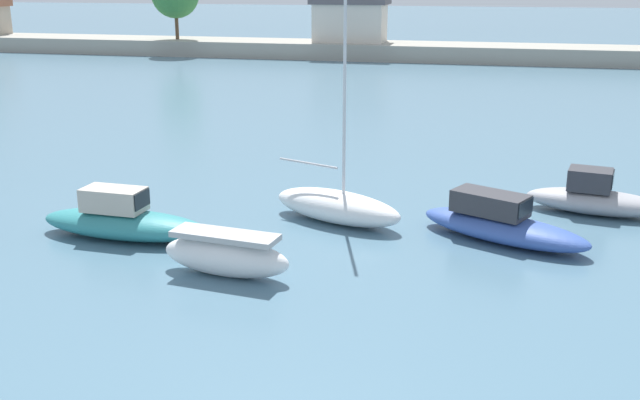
# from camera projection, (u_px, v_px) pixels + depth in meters

# --- Properties ---
(moored_boat_3) EXTENTS (5.63, 2.00, 1.57)m
(moored_boat_3) POSITION_uv_depth(u_px,v_px,m) (123.00, 221.00, 23.11)
(moored_boat_3) COLOR teal
(moored_boat_3) RESTS_ON ground
(moored_boat_4) EXTENTS (3.79, 1.50, 1.22)m
(moored_boat_4) POSITION_uv_depth(u_px,v_px,m) (226.00, 255.00, 20.16)
(moored_boat_4) COLOR white
(moored_boat_4) RESTS_ON ground
(moored_boat_5) EXTENTS (4.96, 3.18, 7.46)m
(moored_boat_5) POSITION_uv_depth(u_px,v_px,m) (337.00, 206.00, 24.56)
(moored_boat_5) COLOR white
(moored_boat_5) RESTS_ON ground
(moored_boat_6) EXTENTS (5.65, 3.91, 1.45)m
(moored_boat_6) POSITION_uv_depth(u_px,v_px,m) (501.00, 224.00, 22.87)
(moored_boat_6) COLOR #3856A8
(moored_boat_6) RESTS_ON ground
(moored_boat_7) EXTENTS (4.84, 2.40, 1.55)m
(moored_boat_7) POSITION_uv_depth(u_px,v_px,m) (595.00, 198.00, 25.44)
(moored_boat_7) COLOR #9E9EA3
(moored_boat_7) RESTS_ON ground
(distant_shoreline) EXTENTS (119.06, 7.12, 8.95)m
(distant_shoreline) POSITION_uv_depth(u_px,v_px,m) (364.00, 32.00, 72.54)
(distant_shoreline) COLOR #9E998C
(distant_shoreline) RESTS_ON ground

